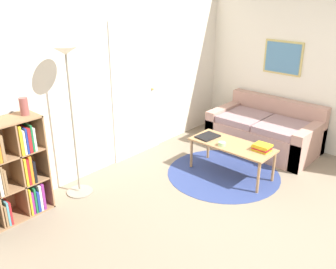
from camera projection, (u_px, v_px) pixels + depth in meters
The scene contains 12 objects.
ground_plane at pixel (297, 242), 3.79m from camera, with size 14.00×14.00×0.00m, color gray.
wall_back at pixel (113, 74), 5.02m from camera, with size 7.61×0.11×2.60m.
wall_right at pixel (288, 61), 5.74m from camera, with size 0.08×5.74×2.60m.
rug at pixel (223, 173), 5.12m from camera, with size 1.53×1.53×0.01m.
bookshelf at pixel (2, 175), 3.95m from camera, with size 0.90×0.34×1.13m.
floor_lamp at pixel (68, 76), 4.12m from camera, with size 0.32×0.32×1.81m.
couch at pixel (266, 131), 5.85m from camera, with size 0.93×1.59×0.74m.
coffee_table at pixel (232, 147), 4.97m from camera, with size 0.48×1.13×0.45m.
laptop at pixel (208, 136), 5.17m from camera, with size 0.32×0.26×0.02m.
bowl at pixel (222, 144), 4.90m from camera, with size 0.10×0.10×0.05m.
book_stack_on_table at pixel (262, 147), 4.75m from camera, with size 0.18×0.23×0.09m.
vase_on_shelf at pixel (24, 106), 3.94m from camera, with size 0.09×0.09×0.19m.
Camera 1 is at (-3.17, -1.09, 2.45)m, focal length 40.00 mm.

